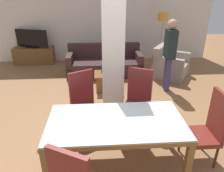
% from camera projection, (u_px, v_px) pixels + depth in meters
% --- Properties ---
extents(ground_plane, '(18.00, 18.00, 0.00)m').
position_uv_depth(ground_plane, '(116.00, 163.00, 3.24)').
color(ground_plane, '#94643F').
extents(back_wall, '(7.20, 0.09, 2.70)m').
position_uv_depth(back_wall, '(103.00, 20.00, 7.19)').
color(back_wall, silver).
rests_on(back_wall, ground_plane).
extents(divider_pillar, '(0.40, 0.33, 2.70)m').
position_uv_depth(divider_pillar, '(113.00, 49.00, 3.97)').
color(divider_pillar, silver).
rests_on(divider_pillar, ground_plane).
extents(dining_table, '(1.85, 0.99, 0.75)m').
position_uv_depth(dining_table, '(116.00, 129.00, 2.99)').
color(dining_table, brown).
rests_on(dining_table, ground_plane).
extents(dining_chair_far_left, '(0.62, 0.62, 1.10)m').
position_uv_depth(dining_chair_far_left, '(85.00, 102.00, 3.74)').
color(dining_chair_far_left, maroon).
rests_on(dining_chair_far_left, ground_plane).
extents(dining_chair_head_right, '(0.46, 0.46, 1.10)m').
position_uv_depth(dining_chair_head_right, '(208.00, 128.00, 3.08)').
color(dining_chair_head_right, maroon).
rests_on(dining_chair_head_right, ground_plane).
extents(dining_chair_far_right, '(0.62, 0.62, 1.10)m').
position_uv_depth(dining_chair_far_right, '(137.00, 99.00, 3.86)').
color(dining_chair_far_right, maroon).
rests_on(dining_chair_far_right, ground_plane).
extents(sofa, '(2.13, 0.90, 0.84)m').
position_uv_depth(sofa, '(105.00, 64.00, 6.41)').
color(sofa, '#392224').
rests_on(sofa, ground_plane).
extents(armchair, '(1.19, 1.20, 0.86)m').
position_uv_depth(armchair, '(169.00, 66.00, 6.23)').
color(armchair, gray).
rests_on(armchair, ground_plane).
extents(coffee_table, '(0.63, 0.53, 0.43)m').
position_uv_depth(coffee_table, '(107.00, 81.00, 5.44)').
color(coffee_table, brown).
rests_on(coffee_table, ground_plane).
extents(bottle, '(0.08, 0.08, 0.25)m').
position_uv_depth(bottle, '(103.00, 69.00, 5.35)').
color(bottle, '#194C23').
rests_on(bottle, coffee_table).
extents(tv_stand, '(1.29, 0.40, 0.54)m').
position_uv_depth(tv_stand, '(34.00, 56.00, 7.25)').
color(tv_stand, brown).
rests_on(tv_stand, ground_plane).
extents(tv_screen, '(1.05, 0.37, 0.58)m').
position_uv_depth(tv_screen, '(32.00, 39.00, 7.02)').
color(tv_screen, black).
rests_on(tv_screen, tv_stand).
extents(floor_lamp, '(0.33, 0.33, 1.63)m').
position_uv_depth(floor_lamp, '(163.00, 21.00, 6.84)').
color(floor_lamp, '#B7B7BC').
rests_on(floor_lamp, ground_plane).
extents(standing_person, '(0.25, 0.39, 1.72)m').
position_uv_depth(standing_person, '(170.00, 51.00, 5.12)').
color(standing_person, navy).
rests_on(standing_person, ground_plane).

